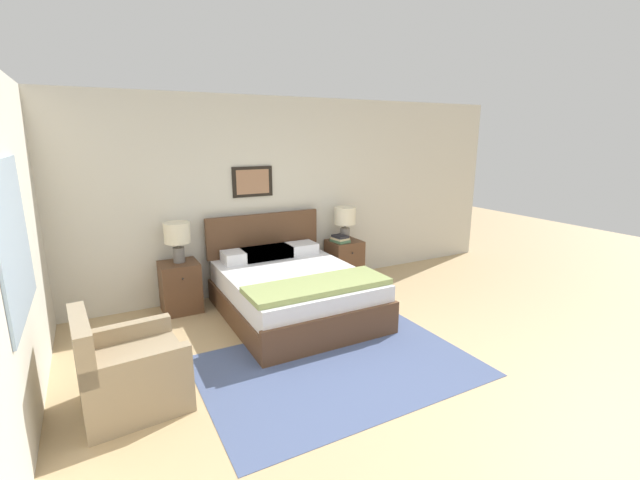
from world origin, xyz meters
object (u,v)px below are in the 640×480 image
table_lamp_by_door (345,218)px  armchair (128,373)px  nightstand_near_window (180,287)px  bed (293,290)px  nightstand_by_door (344,261)px  table_lamp_near_window (177,235)px

table_lamp_by_door → armchair: bearing=-149.9°
nightstand_near_window → armchair: bearing=-112.6°
bed → nightstand_near_window: size_ratio=3.20×
nightstand_near_window → table_lamp_by_door: size_ratio=1.26×
nightstand_by_door → nightstand_near_window: bearing=180.0°
nightstand_by_door → table_lamp_near_window: bearing=179.4°
bed → nightstand_by_door: bed is taller
nightstand_near_window → bed: bearing=-32.2°
nightstand_near_window → table_lamp_near_window: (0.02, 0.02, 0.64)m
bed → armchair: bed is taller
armchair → nightstand_near_window: 1.91m
armchair → table_lamp_near_window: bearing=152.8°
bed → nightstand_by_door: size_ratio=3.20×
nightstand_near_window → nightstand_by_door: (2.34, 0.00, 0.00)m
nightstand_near_window → nightstand_by_door: same height
armchair → nightstand_by_door: (3.07, 1.76, 0.03)m
nightstand_near_window → table_lamp_near_window: 0.64m
nightstand_near_window → nightstand_by_door: size_ratio=1.00×
table_lamp_near_window → bed: bearing=-33.4°
nightstand_near_window → nightstand_by_door: bearing=0.0°
nightstand_by_door → table_lamp_by_door: 0.64m
armchair → table_lamp_by_door: 3.63m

